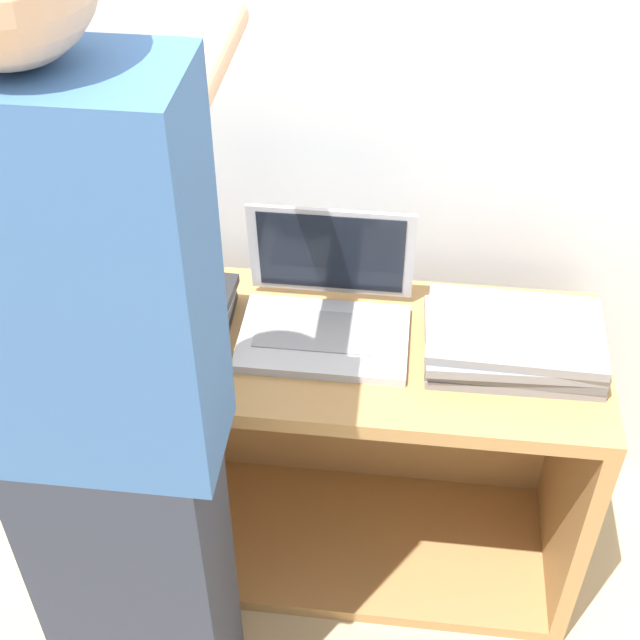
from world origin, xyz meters
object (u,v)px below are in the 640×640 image
laptop_stack_left (145,314)px  person (104,423)px  laptop_open (326,309)px  laptop_stack_right (513,342)px

laptop_stack_left → person: 0.46m
laptop_open → laptop_stack_left: (-0.38, -0.05, -0.01)m
laptop_open → laptop_stack_right: 0.39m
laptop_stack_right → laptop_open: bearing=173.3°
laptop_open → person: 0.59m
laptop_open → laptop_stack_right: size_ratio=0.97×
laptop_open → laptop_stack_left: bearing=-172.9°
laptop_open → person: person is taller
laptop_open → laptop_stack_left: laptop_open is taller
laptop_open → laptop_stack_left: size_ratio=0.97×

